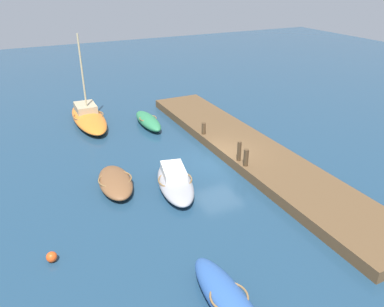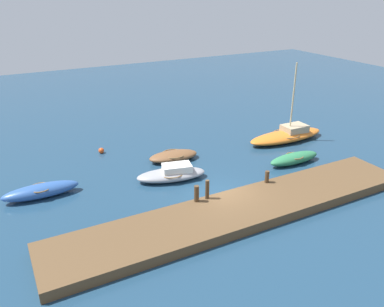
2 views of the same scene
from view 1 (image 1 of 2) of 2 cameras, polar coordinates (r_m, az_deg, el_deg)
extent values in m
plane|color=navy|center=(21.28, 4.08, -1.21)|extent=(84.00, 84.00, 0.00)
cube|color=brown|center=(22.15, 8.62, 0.46)|extent=(20.85, 3.55, 0.53)
ellipsoid|color=#939399|center=(18.52, -2.55, -4.44)|extent=(4.57, 2.54, 0.67)
torus|color=olive|center=(18.43, -2.56, -3.95)|extent=(2.02, 2.02, 0.07)
cube|color=silver|center=(18.63, -2.79, -2.74)|extent=(1.97, 1.43, 0.45)
ellipsoid|color=brown|center=(18.97, -11.50, -4.25)|extent=(3.58, 1.88, 0.63)
torus|color=olive|center=(18.88, -11.54, -3.80)|extent=(1.78, 1.78, 0.07)
ellipsoid|color=orange|center=(27.48, -15.34, 5.18)|extent=(6.66, 2.08, 0.75)
torus|color=olive|center=(27.41, -15.39, 5.58)|extent=(2.11, 2.11, 0.07)
cube|color=tan|center=(28.03, -15.77, 6.64)|extent=(1.92, 1.37, 0.57)
cylinder|color=#C6B284|center=(26.91, -16.21, 11.27)|extent=(0.12, 0.12, 5.46)
ellipsoid|color=#2D7A4C|center=(26.21, -6.64, 4.91)|extent=(3.95, 1.15, 0.72)
torus|color=olive|center=(26.14, -6.66, 5.32)|extent=(1.20, 1.20, 0.07)
ellipsoid|color=#2D569E|center=(12.68, 5.57, -21.37)|extent=(4.26, 1.24, 0.80)
torus|color=olive|center=(12.52, 5.62, -20.69)|extent=(1.26, 1.26, 0.07)
cylinder|color=#47331E|center=(19.65, 8.16, -0.61)|extent=(0.26, 0.26, 0.92)
cylinder|color=#47331E|center=(20.10, 7.14, 0.36)|extent=(0.22, 0.22, 1.09)
cylinder|color=#47331E|center=(23.35, 1.77, 3.80)|extent=(0.25, 0.25, 0.72)
sphere|color=#E54C19|center=(15.28, -20.44, -14.44)|extent=(0.40, 0.40, 0.40)
camera|label=2|loc=(26.78, 55.71, 18.80)|focal=36.40mm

